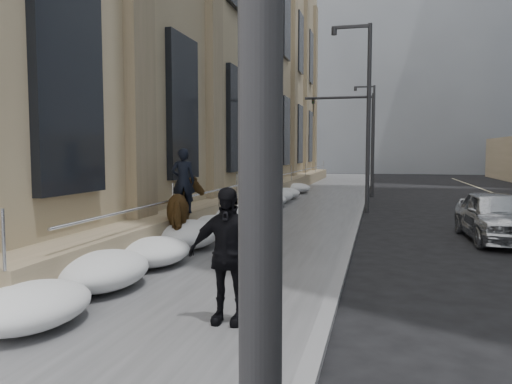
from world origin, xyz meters
TOP-DOWN VIEW (x-y plane):
  - ground at (0.00, 0.00)m, footprint 140.00×140.00m
  - sidewalk at (0.00, 10.00)m, footprint 5.00×80.00m
  - curb at (2.62, 10.00)m, footprint 0.24×80.00m
  - limestone_building at (-5.26, 19.96)m, footprint 6.10×44.00m
  - bg_building_mid at (4.00, 60.00)m, footprint 30.00×12.00m
  - bg_building_far at (-6.00, 72.00)m, footprint 24.00×12.00m
  - streetlight_mid at (2.74, 14.00)m, footprint 1.71×0.24m
  - streetlight_far at (2.74, 34.00)m, footprint 1.71×0.24m
  - traffic_signal at (2.07, 22.00)m, footprint 4.10×0.22m
  - snow_bank at (-1.42, 8.11)m, footprint 1.70×18.10m
  - mounted_horse_left at (-1.52, 4.25)m, footprint 1.69×2.37m
  - mounted_horse_right at (0.16, 4.95)m, footprint 2.36×2.49m
  - pedestrian at (1.26, -1.15)m, footprint 1.17×0.49m
  - car_silver at (6.71, 7.79)m, footprint 1.95×4.41m

SIDE VIEW (x-z plane):
  - ground at x=0.00m, z-range 0.00..0.00m
  - sidewalk at x=0.00m, z-range 0.00..0.12m
  - curb at x=2.62m, z-range 0.00..0.12m
  - snow_bank at x=-1.42m, z-range 0.09..0.85m
  - car_silver at x=6.71m, z-range 0.00..1.48m
  - pedestrian at x=1.26m, z-range 0.12..2.10m
  - mounted_horse_left at x=-1.52m, z-range -0.17..2.41m
  - mounted_horse_right at x=0.16m, z-range -0.07..2.69m
  - traffic_signal at x=2.07m, z-range 1.00..7.00m
  - streetlight_mid at x=2.74m, z-range 0.58..8.58m
  - streetlight_far at x=2.74m, z-range 0.58..8.58m
  - limestone_building at x=-5.26m, z-range -0.10..17.90m
  - bg_building_far at x=-6.00m, z-range 0.00..20.00m
  - bg_building_mid at x=4.00m, z-range 0.00..28.00m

